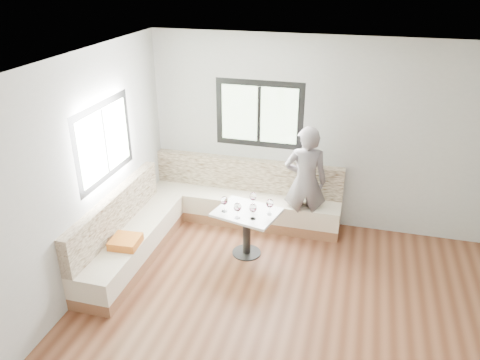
% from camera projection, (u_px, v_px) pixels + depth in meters
% --- Properties ---
extents(room, '(5.01, 5.01, 2.81)m').
position_uv_depth(room, '(285.00, 216.00, 4.57)').
color(room, brown).
rests_on(room, ground).
extents(banquette, '(2.90, 2.80, 0.95)m').
position_uv_depth(banquette, '(198.00, 216.00, 6.74)').
color(banquette, '#946445').
rests_on(banquette, ground).
extents(table, '(0.93, 0.80, 0.66)m').
position_uv_depth(table, '(247.00, 222.00, 6.26)').
color(table, black).
rests_on(table, ground).
extents(person, '(0.67, 0.51, 1.66)m').
position_uv_depth(person, '(305.00, 182.00, 6.61)').
color(person, slate).
rests_on(person, ground).
extents(olive_ramekin, '(0.10, 0.10, 0.04)m').
position_uv_depth(olive_ramekin, '(238.00, 206.00, 6.27)').
color(olive_ramekin, white).
rests_on(olive_ramekin, table).
extents(wine_glass_a, '(0.10, 0.10, 0.22)m').
position_uv_depth(wine_glass_a, '(224.00, 201.00, 6.12)').
color(wine_glass_a, white).
rests_on(wine_glass_a, table).
extents(wine_glass_b, '(0.10, 0.10, 0.22)m').
position_uv_depth(wine_glass_b, '(237.00, 208.00, 5.96)').
color(wine_glass_b, white).
rests_on(wine_glass_b, table).
extents(wine_glass_c, '(0.10, 0.10, 0.22)m').
position_uv_depth(wine_glass_c, '(253.00, 208.00, 5.94)').
color(wine_glass_c, white).
rests_on(wine_glass_c, table).
extents(wine_glass_d, '(0.10, 0.10, 0.22)m').
position_uv_depth(wine_glass_d, '(253.00, 197.00, 6.23)').
color(wine_glass_d, white).
rests_on(wine_glass_d, table).
extents(wine_glass_e, '(0.10, 0.10, 0.22)m').
position_uv_depth(wine_glass_e, '(270.00, 204.00, 6.05)').
color(wine_glass_e, white).
rests_on(wine_glass_e, table).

